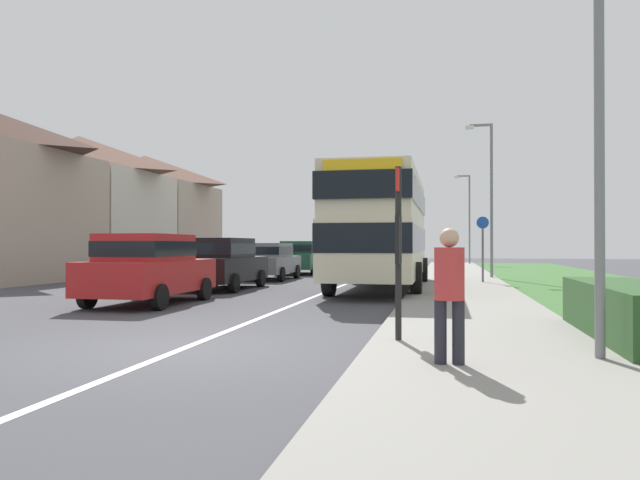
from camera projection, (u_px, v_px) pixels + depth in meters
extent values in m
plane|color=#424247|center=(183.00, 349.00, 8.49)|extent=(120.00, 120.00, 0.00)
cube|color=silver|center=(309.00, 299.00, 16.32)|extent=(0.14, 60.00, 0.01)
cube|color=gray|center=(470.00, 308.00, 13.51)|extent=(3.20, 68.00, 0.12)
cube|color=#2D5128|center=(630.00, 315.00, 8.72)|extent=(1.10, 4.13, 0.90)
cube|color=beige|center=(382.00, 250.00, 19.64)|extent=(2.50, 9.61, 1.65)
cube|color=beige|center=(382.00, 201.00, 19.66)|extent=(2.45, 9.42, 1.55)
cube|color=black|center=(382.00, 240.00, 19.65)|extent=(2.52, 9.66, 0.76)
cube|color=black|center=(382.00, 199.00, 19.66)|extent=(2.52, 9.66, 0.72)
cube|color=gold|center=(362.00, 168.00, 15.00)|extent=(2.00, 0.08, 0.44)
cylinder|color=black|center=(357.00, 271.00, 22.81)|extent=(0.30, 1.00, 1.00)
cylinder|color=black|center=(423.00, 271.00, 22.30)|extent=(0.30, 1.00, 1.00)
cylinder|color=black|center=(329.00, 279.00, 17.31)|extent=(0.30, 1.00, 1.00)
cylinder|color=black|center=(416.00, 280.00, 16.79)|extent=(0.30, 1.00, 1.00)
cube|color=#B21E1E|center=(150.00, 276.00, 14.92)|extent=(1.85, 4.14, 0.79)
cube|color=#B21E1E|center=(146.00, 247.00, 14.72)|extent=(1.63, 2.28, 0.65)
cube|color=black|center=(146.00, 249.00, 14.72)|extent=(1.66, 2.30, 0.36)
cylinder|color=black|center=(142.00, 288.00, 16.36)|extent=(0.20, 0.60, 0.60)
cylinder|color=black|center=(204.00, 289.00, 15.99)|extent=(0.20, 0.60, 0.60)
cylinder|color=black|center=(87.00, 296.00, 13.84)|extent=(0.20, 0.60, 0.60)
cylinder|color=black|center=(159.00, 297.00, 13.47)|extent=(0.20, 0.60, 0.60)
cube|color=black|center=(223.00, 269.00, 19.87)|extent=(1.76, 4.40, 0.77)
cube|color=black|center=(221.00, 248.00, 19.66)|extent=(1.55, 2.42, 0.63)
cube|color=black|center=(221.00, 249.00, 19.66)|extent=(1.59, 2.44, 0.35)
cylinder|color=black|center=(214.00, 278.00, 21.37)|extent=(0.20, 0.60, 0.60)
cylinder|color=black|center=(261.00, 278.00, 21.02)|extent=(0.20, 0.60, 0.60)
cylinder|color=black|center=(182.00, 283.00, 18.71)|extent=(0.20, 0.60, 0.60)
cylinder|color=black|center=(234.00, 283.00, 18.35)|extent=(0.20, 0.60, 0.60)
cube|color=slate|center=(269.00, 265.00, 25.38)|extent=(1.83, 4.08, 0.69)
cube|color=slate|center=(268.00, 250.00, 25.18)|extent=(1.61, 2.24, 0.57)
cube|color=black|center=(268.00, 250.00, 25.18)|extent=(1.65, 2.27, 0.32)
cylinder|color=black|center=(258.00, 271.00, 26.80)|extent=(0.20, 0.60, 0.60)
cylinder|color=black|center=(297.00, 272.00, 26.43)|extent=(0.20, 0.60, 0.60)
cylinder|color=black|center=(239.00, 274.00, 24.32)|extent=(0.20, 0.60, 0.60)
cylinder|color=black|center=(281.00, 274.00, 23.95)|extent=(0.20, 0.60, 0.60)
cube|color=#19472D|center=(302.00, 261.00, 30.40)|extent=(1.82, 4.37, 0.75)
cube|color=#19472D|center=(301.00, 247.00, 30.19)|extent=(1.60, 2.41, 0.61)
cube|color=black|center=(301.00, 248.00, 30.19)|extent=(1.64, 2.43, 0.34)
cylinder|color=black|center=(292.00, 267.00, 31.91)|extent=(0.20, 0.60, 0.60)
cylinder|color=black|center=(325.00, 267.00, 31.54)|extent=(0.20, 0.60, 0.60)
cylinder|color=black|center=(278.00, 269.00, 29.25)|extent=(0.20, 0.60, 0.60)
cylinder|color=black|center=(314.00, 269.00, 28.89)|extent=(0.20, 0.60, 0.60)
cylinder|color=#23232D|center=(440.00, 337.00, 6.82)|extent=(0.14, 0.14, 0.85)
cylinder|color=#23232D|center=(458.00, 338.00, 6.78)|extent=(0.14, 0.14, 0.85)
cylinder|color=#BF3333|center=(449.00, 274.00, 6.81)|extent=(0.34, 0.34, 0.60)
sphere|color=tan|center=(449.00, 238.00, 6.81)|extent=(0.22, 0.22, 0.22)
cylinder|color=black|center=(398.00, 257.00, 8.54)|extent=(0.09, 0.09, 2.60)
cube|color=red|center=(398.00, 181.00, 8.55)|extent=(0.04, 0.44, 0.32)
cube|color=black|center=(398.00, 240.00, 8.56)|extent=(0.06, 0.52, 0.68)
cylinder|color=slate|center=(483.00, 257.00, 21.92)|extent=(0.08, 0.08, 2.10)
cylinder|color=blue|center=(483.00, 223.00, 21.93)|extent=(0.44, 0.03, 0.44)
cylinder|color=slate|center=(599.00, 38.00, 7.19)|extent=(0.12, 0.12, 7.93)
cylinder|color=slate|center=(492.00, 202.00, 25.26)|extent=(0.12, 0.12, 6.62)
cube|color=slate|center=(480.00, 125.00, 25.38)|extent=(0.90, 0.10, 0.10)
cube|color=silver|center=(470.00, 127.00, 25.47)|extent=(0.36, 0.20, 0.14)
cylinder|color=slate|center=(469.00, 220.00, 43.92)|extent=(0.12, 0.12, 6.62)
cube|color=slate|center=(463.00, 176.00, 44.04)|extent=(0.90, 0.10, 0.10)
cube|color=silver|center=(457.00, 177.00, 44.13)|extent=(0.36, 0.20, 0.14)
cube|color=beige|center=(79.00, 223.00, 31.10)|extent=(7.86, 6.81, 5.22)
pyramid|color=brown|center=(79.00, 155.00, 31.13)|extent=(7.86, 6.81, 1.95)
cube|color=tan|center=(144.00, 227.00, 37.90)|extent=(7.86, 6.81, 5.22)
pyramid|color=brown|center=(144.00, 171.00, 37.93)|extent=(7.86, 6.81, 1.95)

